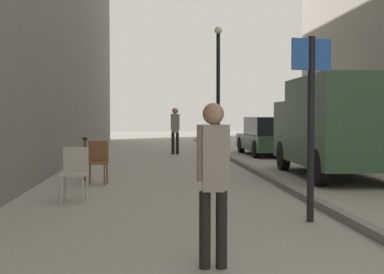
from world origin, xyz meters
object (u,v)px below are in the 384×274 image
parked_car (269,136)px  lamp_post (218,82)px  street_sign_post (311,112)px  bicycle_leaning (85,162)px  cafe_chair_near_window (75,170)px  pedestrian_mid_block (175,128)px  cafe_chair_by_doorway (98,159)px  delivery_van (336,124)px  pedestrian_main_foreground (213,173)px

parked_car → lamp_post: bearing=-164.9°
street_sign_post → parked_car: bearing=-111.4°
bicycle_leaning → cafe_chair_near_window: (0.26, -3.60, 0.17)m
pedestrian_mid_block → street_sign_post: size_ratio=0.70×
parked_car → cafe_chair_by_doorway: 10.19m
pedestrian_mid_block → delivery_van: bearing=-45.5°
delivery_van → cafe_chair_near_window: size_ratio=5.34×
parked_car → bicycle_leaning: parked_car is taller
street_sign_post → delivery_van: bearing=-124.0°
street_sign_post → pedestrian_mid_block: bearing=-96.0°
pedestrian_mid_block → bicycle_leaning: 8.25m
parked_car → cafe_chair_near_window: (-5.86, -10.77, -0.17)m
lamp_post → cafe_chair_near_window: (-3.81, -10.17, -2.18)m
pedestrian_main_foreground → pedestrian_mid_block: bearing=-87.6°
lamp_post → cafe_chair_near_window: lamp_post is taller
parked_car → street_sign_post: street_sign_post is taller
pedestrian_mid_block → cafe_chair_by_doorway: size_ratio=1.92×
parked_car → cafe_chair_by_doorway: parked_car is taller
pedestrian_main_foreground → parked_car: (3.93, 15.19, -0.22)m
pedestrian_mid_block → cafe_chair_near_window: 11.66m
pedestrian_main_foreground → bicycle_leaning: bearing=-71.1°
street_sign_post → cafe_chair_by_doorway: (-3.40, 4.51, -1.00)m
bicycle_leaning → pedestrian_mid_block: bearing=64.2°
street_sign_post → cafe_chair_by_doorway: size_ratio=2.77×
pedestrian_mid_block → cafe_chair_by_doorway: bearing=-81.8°
pedestrian_main_foreground → street_sign_post: size_ratio=0.62×
delivery_van → street_sign_post: bearing=-111.5°
cafe_chair_near_window → cafe_chair_by_doorway: size_ratio=1.00×
pedestrian_mid_block → bicycle_leaning: size_ratio=1.03×
pedestrian_mid_block → parked_car: 3.65m
delivery_van → street_sign_post: size_ratio=1.93×
bicycle_leaning → cafe_chair_near_window: 3.61m
pedestrian_main_foreground → cafe_chair_by_doorway: pedestrian_main_foreground is taller
cafe_chair_by_doorway → lamp_post: bearing=-111.1°
pedestrian_mid_block → cafe_chair_by_doorway: pedestrian_mid_block is taller
bicycle_leaning → cafe_chair_by_doorway: bearing=-79.2°
street_sign_post → cafe_chair_by_doorway: 5.74m
lamp_post → delivery_van: bearing=-73.9°
cafe_chair_near_window → lamp_post: bearing=-107.3°
lamp_post → cafe_chair_near_window: bearing=-110.5°
street_sign_post → lamp_post: lamp_post is taller
street_sign_post → cafe_chair_by_doorway: bearing=-64.4°
pedestrian_mid_block → street_sign_post: (1.29, -13.61, 0.50)m
parked_car → lamp_post: (-2.05, -0.60, 2.01)m
street_sign_post → cafe_chair_near_window: street_sign_post is taller
parked_car → cafe_chair_near_window: bearing=-119.8°
bicycle_leaning → parked_car: bearing=41.7°
pedestrian_main_foreground → cafe_chair_by_doorway: bearing=-71.7°
pedestrian_main_foreground → pedestrian_mid_block: 15.85m
bicycle_leaning → lamp_post: bearing=50.4°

